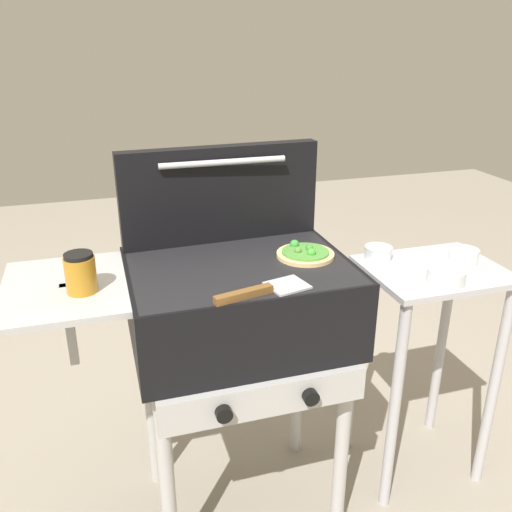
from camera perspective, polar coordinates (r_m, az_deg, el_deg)
ground_plane at (r=2.09m, az=-1.44°, el=-24.20°), size 8.00×8.00×0.00m
grill at (r=1.62m, az=-2.14°, el=-5.68°), size 0.96×0.53×0.90m
grill_lid_open at (r=1.71m, az=-3.72°, el=6.52°), size 0.63×0.09×0.30m
pizza_veggie at (r=1.62m, az=5.13°, el=0.31°), size 0.17×0.17×0.04m
sauce_jar at (r=1.45m, az=-17.90°, el=-1.71°), size 0.08×0.08×0.10m
spatula at (r=1.39m, az=0.64°, el=-3.64°), size 0.27×0.11×0.02m
prep_table at (r=1.97m, az=17.37°, el=-7.50°), size 0.44×0.36×0.81m
topping_bowl_near at (r=1.76m, az=19.28°, el=-2.06°), size 0.12×0.12×0.04m
topping_bowl_far at (r=1.94m, az=20.90°, el=0.02°), size 0.10×0.10×0.04m
topping_bowl_middle at (r=1.88m, az=12.66°, el=0.27°), size 0.09×0.09×0.04m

